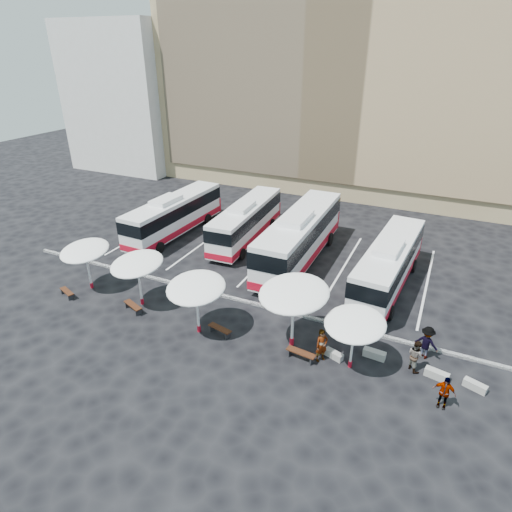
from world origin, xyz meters
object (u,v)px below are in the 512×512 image
at_px(sunshade_1, 137,264).
at_px(passenger_0, 322,345).
at_px(bus_1, 246,220).
at_px(sunshade_2, 196,288).
at_px(conc_bench_3, 475,386).
at_px(bus_2, 300,236).
at_px(passenger_2, 444,392).
at_px(passenger_3, 427,343).
at_px(wood_bench_0, 67,292).
at_px(wood_bench_3, 301,354).
at_px(wood_bench_1, 133,306).
at_px(bus_0, 175,214).
at_px(conc_bench_0, 334,355).
at_px(conc_bench_1, 374,354).
at_px(sunshade_3, 294,293).
at_px(bus_3, 389,263).
at_px(conc_bench_2, 437,375).
at_px(passenger_1, 416,356).
at_px(wood_bench_2, 220,329).
at_px(sunshade_0, 85,251).
at_px(sunshade_4, 355,324).

relative_size(sunshade_1, passenger_0, 2.23).
bearing_deg(bus_1, sunshade_2, -79.00).
bearing_deg(conc_bench_3, bus_2, 142.87).
bearing_deg(passenger_2, passenger_0, 178.55).
distance_m(sunshade_2, passenger_3, 12.86).
bearing_deg(wood_bench_0, sunshade_1, 15.09).
distance_m(sunshade_2, passenger_2, 13.54).
bearing_deg(wood_bench_3, wood_bench_1, -179.52).
xyz_separation_m(bus_2, conc_bench_3, (12.59, -9.53, -1.93)).
height_order(bus_0, passenger_3, bus_0).
bearing_deg(sunshade_2, wood_bench_0, -177.76).
bearing_deg(conc_bench_0, sunshade_2, -172.35).
distance_m(conc_bench_1, conc_bench_3, 4.96).
height_order(bus_0, passenger_0, bus_0).
bearing_deg(bus_0, passenger_0, -30.98).
xyz_separation_m(sunshade_3, conc_bench_1, (4.45, 0.84, -3.15)).
bearing_deg(conc_bench_1, bus_3, 95.45).
distance_m(conc_bench_0, conc_bench_2, 5.22).
height_order(bus_0, bus_2, bus_2).
xyz_separation_m(sunshade_3, conc_bench_0, (2.46, -0.09, -3.18)).
xyz_separation_m(wood_bench_0, conc_bench_3, (24.89, 2.07, -0.13)).
bearing_deg(passenger_1, wood_bench_2, 55.29).
bearing_deg(passenger_0, conc_bench_0, -10.24).
bearing_deg(sunshade_2, sunshade_1, 168.66).
distance_m(sunshade_0, sunshade_1, 4.53).
xyz_separation_m(bus_2, conc_bench_1, (7.64, -9.22, -1.91)).
relative_size(bus_3, conc_bench_0, 10.96).
height_order(passenger_0, passenger_3, same).
bearing_deg(wood_bench_3, sunshade_3, 132.33).
relative_size(sunshade_4, conc_bench_1, 3.32).
relative_size(conc_bench_2, conc_bench_3, 1.08).
distance_m(bus_1, passenger_1, 18.90).
xyz_separation_m(wood_bench_0, conc_bench_1, (19.94, 2.38, -0.11)).
relative_size(wood_bench_1, conc_bench_0, 1.53).
bearing_deg(sunshade_4, conc_bench_1, 51.85).
height_order(bus_3, conc_bench_2, bus_3).
bearing_deg(conc_bench_2, passenger_0, -168.73).
height_order(sunshade_3, wood_bench_3, sunshade_3).
bearing_deg(bus_2, sunshade_2, -101.76).
distance_m(wood_bench_3, passenger_1, 5.88).
xyz_separation_m(bus_2, sunshade_4, (6.63, -10.51, 0.60)).
distance_m(bus_3, wood_bench_1, 17.18).
height_order(conc_bench_0, passenger_1, passenger_1).
height_order(wood_bench_3, conc_bench_0, wood_bench_3).
distance_m(bus_2, conc_bench_1, 12.13).
bearing_deg(sunshade_1, bus_0, 113.56).
distance_m(sunshade_3, conc_bench_2, 8.28).
relative_size(bus_0, wood_bench_1, 7.11).
xyz_separation_m(bus_2, wood_bench_3, (4.08, -11.04, -1.75)).
xyz_separation_m(wood_bench_0, conc_bench_2, (23.12, 2.11, -0.12)).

